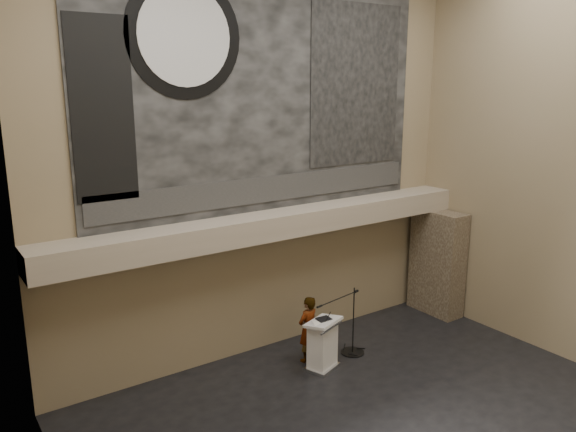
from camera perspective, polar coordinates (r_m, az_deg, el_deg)
floor at (r=10.54m, az=10.63°, el=-20.70°), size 10.00×10.00×0.00m
wall_back at (r=11.97m, az=-2.19°, el=5.63°), size 10.00×0.02×8.50m
wall_left at (r=6.37m, az=-21.15°, el=-2.28°), size 0.02×8.00×8.50m
soffit at (r=11.89m, az=-1.10°, el=-0.80°), size 10.00×0.80×0.50m
sprinkler_left at (r=11.15m, az=-7.83°, el=-3.39°), size 0.04×0.04×0.06m
sprinkler_right at (r=13.03m, az=6.01°, el=-0.87°), size 0.04×0.04×0.06m
banner at (r=11.83m, az=-2.17°, el=12.59°), size 8.00×0.05×5.00m
banner_text_strip at (r=12.01m, az=-1.98°, el=2.76°), size 7.76×0.02×0.55m
banner_clock_rim at (r=10.96m, az=-10.45°, el=17.55°), size 2.30×0.02×2.30m
banner_clock_face at (r=10.94m, az=-10.41°, el=17.56°), size 1.84×0.02×1.84m
banner_building_print at (r=13.24m, az=6.95°, el=13.03°), size 2.60×0.02×3.60m
banner_brick_print at (r=10.38m, az=-18.33°, el=10.15°), size 1.10×0.02×3.20m
stone_pier at (r=15.02m, az=14.92°, el=-4.56°), size 0.60×1.40×2.70m
lectern at (r=12.00m, az=3.52°, el=-12.91°), size 0.88×0.75×1.14m
binder at (r=11.78m, az=3.66°, el=-10.41°), size 0.30×0.25×0.04m
papers at (r=11.64m, az=3.09°, el=-10.79°), size 0.30×0.35×0.00m
speaker_person at (r=12.25m, az=2.03°, el=-11.40°), size 0.59×0.44×1.46m
mic_stand at (r=12.82m, az=6.47°, el=-12.79°), size 1.43×0.52×1.54m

